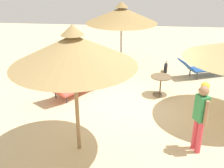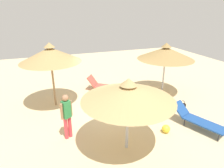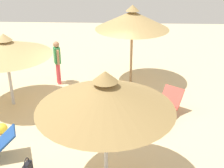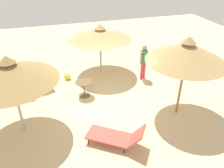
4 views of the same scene
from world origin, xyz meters
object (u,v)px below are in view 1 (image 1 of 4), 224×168
(side_table_round, at_px, (161,82))
(person_standing_far_left, at_px, (200,115))
(lounge_chair_center, at_px, (202,67))
(lounge_chair_far_right, at_px, (68,88))
(parasol_umbrella_near_left, at_px, (122,15))
(beach_ball, at_px, (205,86))
(parasol_umbrella_near_right, at_px, (74,50))
(handbag, at_px, (166,68))

(side_table_round, bearing_deg, person_standing_far_left, -167.26)
(lounge_chair_center, distance_m, lounge_chair_far_right, 5.34)
(lounge_chair_center, bearing_deg, lounge_chair_far_right, 115.65)
(parasol_umbrella_near_left, height_order, beach_ball, parasol_umbrella_near_left)
(parasol_umbrella_near_right, bearing_deg, person_standing_far_left, -85.89)
(lounge_chair_center, xyz_separation_m, side_table_round, (-1.83, 1.75, 0.09))
(lounge_chair_far_right, distance_m, side_table_round, 3.10)
(lounge_chair_center, relative_size, beach_ball, 6.80)
(handbag, bearing_deg, side_table_round, 170.60)
(handbag, distance_m, side_table_round, 2.27)
(parasol_umbrella_near_right, bearing_deg, lounge_chair_far_right, 19.09)
(lounge_chair_far_right, height_order, handbag, lounge_chair_far_right)
(beach_ball, bearing_deg, parasol_umbrella_near_left, 59.17)
(person_standing_far_left, relative_size, beach_ball, 5.43)
(handbag, bearing_deg, person_standing_far_left, -176.66)
(lounge_chair_far_right, distance_m, person_standing_far_left, 4.53)
(parasol_umbrella_near_right, bearing_deg, handbag, -24.89)
(parasol_umbrella_near_right, relative_size, beach_ball, 9.66)
(person_standing_far_left, bearing_deg, side_table_round, 12.74)
(side_table_round, bearing_deg, handbag, -9.40)
(lounge_chair_far_right, bearing_deg, person_standing_far_left, -123.68)
(parasol_umbrella_near_right, bearing_deg, side_table_round, -33.94)
(handbag, xyz_separation_m, beach_ball, (-1.69, -1.25, -0.02))
(parasol_umbrella_near_left, bearing_deg, lounge_chair_center, -99.71)
(lounge_chair_far_right, bearing_deg, parasol_umbrella_near_right, -160.91)
(person_standing_far_left, bearing_deg, handbag, 3.34)
(parasol_umbrella_near_right, xyz_separation_m, lounge_chair_far_right, (2.69, 0.93, -2.14))
(lounge_chair_far_right, xyz_separation_m, handbag, (2.70, -3.43, -0.16))
(parasol_umbrella_near_right, xyz_separation_m, person_standing_far_left, (0.20, -2.80, -1.51))
(lounge_chair_center, bearing_deg, parasol_umbrella_near_left, 80.29)
(side_table_round, bearing_deg, lounge_chair_center, -43.67)
(person_standing_far_left, distance_m, beach_ball, 3.71)
(handbag, bearing_deg, parasol_umbrella_near_left, 84.82)
(parasol_umbrella_near_right, distance_m, lounge_chair_center, 6.66)
(parasol_umbrella_near_right, relative_size, lounge_chair_far_right, 1.61)
(parasol_umbrella_near_left, xyz_separation_m, handbag, (-0.17, -1.87, -2.08))
(parasol_umbrella_near_right, distance_m, parasol_umbrella_near_left, 5.59)
(lounge_chair_far_right, bearing_deg, lounge_chair_center, -64.35)
(parasol_umbrella_near_left, distance_m, lounge_chair_far_right, 3.79)
(parasol_umbrella_near_right, bearing_deg, parasol_umbrella_near_left, -6.44)
(lounge_chair_far_right, height_order, person_standing_far_left, person_standing_far_left)
(parasol_umbrella_near_right, xyz_separation_m, handbag, (5.39, -2.50, -2.30))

